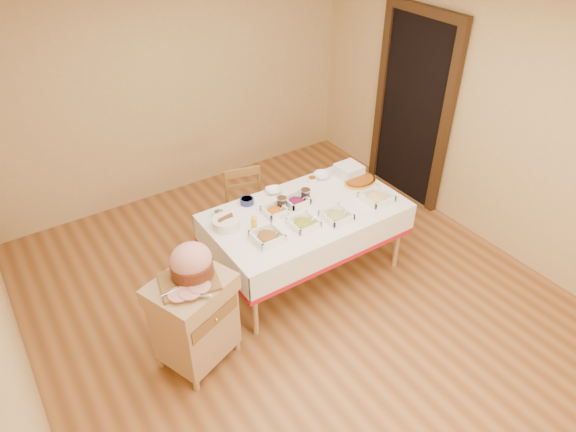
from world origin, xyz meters
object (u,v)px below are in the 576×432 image
object	(u,v)px
dining_chair	(248,212)
preserve_jar_left	(282,203)
preserve_jar_right	(305,195)
plate_stack	(349,171)
mustard_bottle	(254,223)
dining_table	(306,224)
ham_on_board	(191,265)
butcher_cart	(194,317)
brass_platter	(360,181)
bread_basket	(226,223)

from	to	relation	value
dining_chair	preserve_jar_left	distance (m)	0.61
dining_chair	preserve_jar_right	distance (m)	0.71
preserve_jar_right	plate_stack	bearing A→B (deg)	10.38
mustard_bottle	dining_table	bearing A→B (deg)	-0.74
dining_chair	dining_table	bearing A→B (deg)	-67.74
ham_on_board	dining_table	bearing A→B (deg)	15.01
ham_on_board	mustard_bottle	distance (m)	0.84
dining_table	butcher_cart	xyz separation A→B (m)	(-1.34, -0.38, -0.12)
dining_table	dining_chair	world-z (taller)	dining_chair
mustard_bottle	dining_chair	bearing A→B (deg)	65.75
dining_table	ham_on_board	xyz separation A→B (m)	(-1.30, -0.35, 0.37)
butcher_cart	mustard_bottle	size ratio (longest dim) A/B	5.14
mustard_bottle	brass_platter	bearing A→B (deg)	3.78
dining_table	dining_chair	bearing A→B (deg)	112.26
brass_platter	butcher_cart	bearing A→B (deg)	-167.04
preserve_jar_right	plate_stack	size ratio (longest dim) A/B	0.50
brass_platter	mustard_bottle	bearing A→B (deg)	-176.22
dining_table	preserve_jar_right	world-z (taller)	preserve_jar_right
ham_on_board	plate_stack	bearing A→B (deg)	16.73
butcher_cart	mustard_bottle	xyz separation A→B (m)	(0.79, 0.39, 0.36)
bread_basket	butcher_cart	bearing A→B (deg)	-137.12
preserve_jar_left	mustard_bottle	xyz separation A→B (m)	(-0.38, -0.15, 0.02)
dining_chair	plate_stack	world-z (taller)	dining_chair
dining_table	preserve_jar_left	xyz separation A→B (m)	(-0.17, 0.15, 0.21)
dining_table	preserve_jar_right	xyz separation A→B (m)	(0.09, 0.14, 0.21)
mustard_bottle	brass_platter	size ratio (longest dim) A/B	0.47
mustard_bottle	bread_basket	size ratio (longest dim) A/B	0.67
butcher_cart	ham_on_board	xyz separation A→B (m)	(0.05, 0.04, 0.49)
preserve_jar_left	ham_on_board	bearing A→B (deg)	-156.04
plate_stack	brass_platter	size ratio (longest dim) A/B	0.66
dining_chair	preserve_jar_right	size ratio (longest dim) A/B	7.71
dining_table	ham_on_board	size ratio (longest dim) A/B	4.02
butcher_cart	ham_on_board	bearing A→B (deg)	38.05
preserve_jar_left	plate_stack	distance (m)	0.89
dining_chair	bread_basket	xyz separation A→B (m)	(-0.47, -0.47, 0.34)
ham_on_board	brass_platter	xyz separation A→B (m)	(2.02, 0.44, -0.19)
butcher_cart	preserve_jar_left	size ratio (longest dim) A/B	7.25
ham_on_board	bread_basket	size ratio (longest dim) A/B	1.87
butcher_cart	brass_platter	distance (m)	2.14
dining_chair	bread_basket	bearing A→B (deg)	-135.33
plate_stack	dining_table	bearing A→B (deg)	-160.21
plate_stack	preserve_jar_right	bearing A→B (deg)	-169.62
ham_on_board	bread_basket	xyz separation A→B (m)	(0.56, 0.53, -0.16)
dining_table	ham_on_board	distance (m)	1.39
ham_on_board	preserve_jar_left	size ratio (longest dim) A/B	3.91
preserve_jar_left	mustard_bottle	size ratio (longest dim) A/B	0.71
bread_basket	mustard_bottle	bearing A→B (deg)	-42.64
butcher_cart	preserve_jar_right	world-z (taller)	preserve_jar_right
dining_table	plate_stack	bearing A→B (deg)	19.79
plate_stack	butcher_cart	bearing A→B (deg)	-162.70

